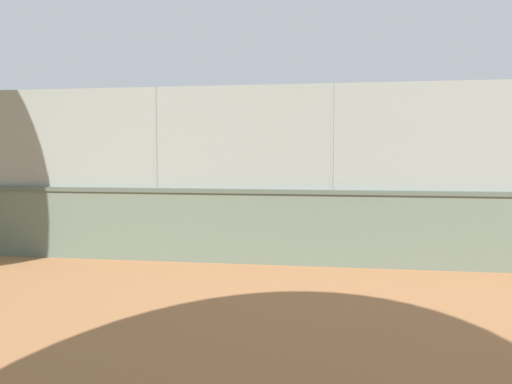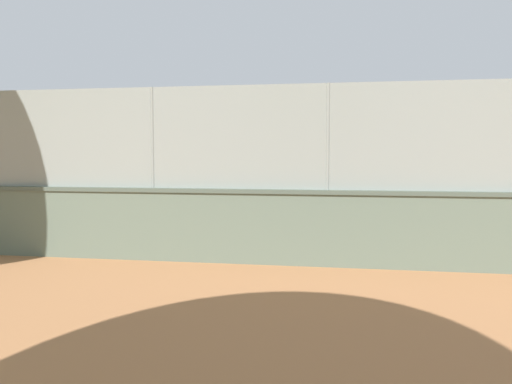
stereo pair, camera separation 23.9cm
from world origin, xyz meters
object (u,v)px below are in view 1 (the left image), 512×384
object	(u,v)px
player_foreground_swinging	(327,191)
player_baseline_waiting	(150,202)
sports_ball	(340,226)
player_at_service_line	(337,178)

from	to	relation	value
player_foreground_swinging	player_baseline_waiting	size ratio (longest dim) A/B	1.14
player_foreground_swinging	sports_ball	size ratio (longest dim) A/B	13.95
player_foreground_swinging	sports_ball	world-z (taller)	player_foreground_swinging
player_foreground_swinging	player_baseline_waiting	xyz separation A→B (m)	(4.32, 2.94, -0.14)
player_at_service_line	sports_ball	world-z (taller)	player_at_service_line
sports_ball	player_at_service_line	bearing A→B (deg)	-87.09
player_foreground_swinging	player_baseline_waiting	bearing A→B (deg)	34.19
player_foreground_swinging	player_baseline_waiting	world-z (taller)	player_foreground_swinging
player_at_service_line	player_foreground_swinging	bearing A→B (deg)	90.22
player_baseline_waiting	player_at_service_line	bearing A→B (deg)	-110.52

